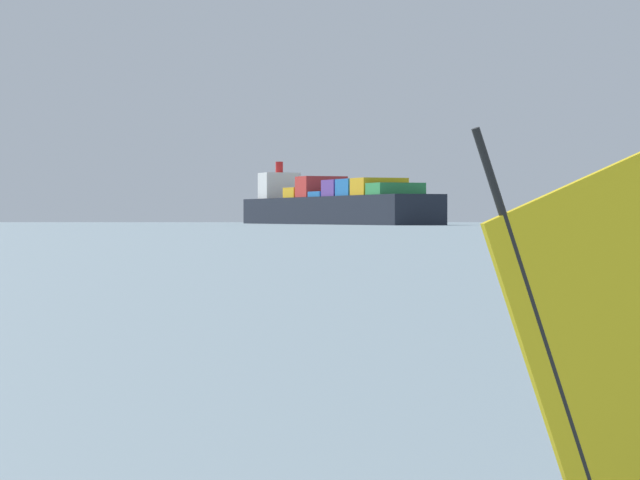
# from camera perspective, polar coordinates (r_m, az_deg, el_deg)

# --- Properties ---
(cargo_ship) EXTENTS (101.42, 196.07, 33.32)m
(cargo_ship) POSITION_cam_1_polar(r_m,az_deg,el_deg) (699.91, 0.50, 1.39)
(cargo_ship) COLOR black
(cargo_ship) RESTS_ON ground_plane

